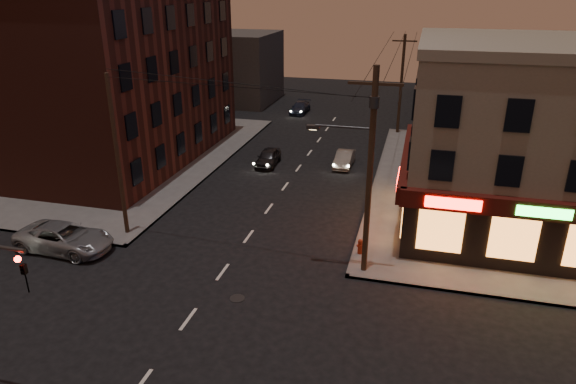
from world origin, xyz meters
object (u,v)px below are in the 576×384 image
(sedan_mid, at_px, (344,159))
(sedan_far, at_px, (300,108))
(suv_cross, at_px, (64,238))
(sedan_near, at_px, (268,157))
(fire_hydrant, at_px, (360,246))

(sedan_mid, xyz_separation_m, sedan_far, (-7.50, 16.34, 0.00))
(suv_cross, xyz_separation_m, sedan_near, (6.52, 16.13, -0.10))
(suv_cross, height_order, sedan_near, suv_cross)
(sedan_near, height_order, sedan_mid, sedan_near)
(suv_cross, xyz_separation_m, sedan_far, (4.87, 33.71, -0.14))
(sedan_mid, bearing_deg, suv_cross, -124.72)
(sedan_far, distance_m, fire_hydrant, 32.10)
(sedan_near, height_order, sedan_far, sedan_near)
(sedan_near, height_order, fire_hydrant, sedan_near)
(suv_cross, bearing_deg, sedan_mid, -33.03)
(sedan_far, bearing_deg, fire_hydrant, -69.64)
(sedan_near, distance_m, fire_hydrant, 15.54)
(sedan_far, xyz_separation_m, fire_hydrant, (10.54, -30.32, 0.01))
(sedan_near, relative_size, fire_hydrant, 4.45)
(sedan_near, relative_size, sedan_mid, 1.03)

